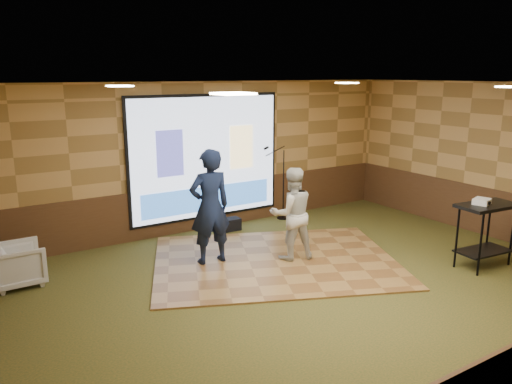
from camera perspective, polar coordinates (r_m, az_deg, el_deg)
ground at (r=7.76m, az=6.37°, el=-10.62°), size 9.00×9.00×0.00m
room_shell at (r=7.17m, az=6.80°, el=4.85°), size 9.04×7.04×3.02m
wainscot_back at (r=10.38m, az=-5.64°, el=-1.58°), size 9.00×0.04×0.95m
wainscot_right at (r=10.85m, az=25.27°, el=-2.17°), size 0.04×7.00×0.95m
projector_screen at (r=10.13m, az=-5.66°, el=3.83°), size 3.32×0.06×2.52m
downlight_nw at (r=7.64m, az=-15.30°, el=11.60°), size 0.32×0.32×0.02m
downlight_ne at (r=9.90m, az=10.35°, el=12.16°), size 0.32×0.32×0.02m
downlight_sw at (r=4.60m, az=-2.63°, el=11.16°), size 0.32×0.32×0.02m
dance_floor at (r=8.65m, az=2.21°, el=-7.84°), size 4.96×4.46×0.03m
player_left at (r=8.30m, az=-5.30°, el=-1.68°), size 0.74×0.52×1.94m
player_right at (r=8.50m, az=4.11°, el=-2.48°), size 0.91×0.79×1.60m
av_table at (r=9.04m, az=24.82°, el=-3.10°), size 1.02×0.54×1.08m
projector at (r=8.90m, az=24.41°, el=-0.98°), size 0.33×0.30×0.09m
mic_stand at (r=10.98m, az=2.90°, el=-0.59°), size 0.65×0.27×1.66m
banquet_chair at (r=8.45m, az=-25.46°, el=-7.49°), size 0.72×0.70×0.65m
duffel_bag at (r=10.29m, az=-2.97°, el=-3.71°), size 0.41×0.28×0.25m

